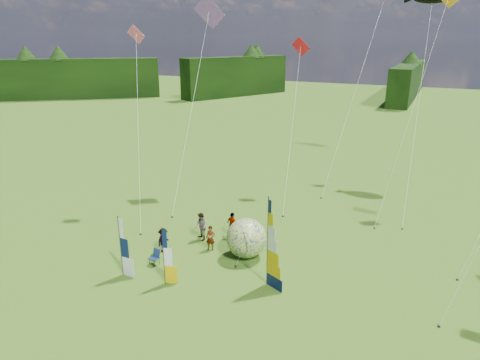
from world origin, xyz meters
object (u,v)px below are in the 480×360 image
at_px(side_banner_left, 164,257).
at_px(bol_inflatable, 246,238).
at_px(feather_banner_main, 268,243).
at_px(spectator_a, 211,238).
at_px(spectator_b, 201,227).
at_px(kite_whale, 420,91).
at_px(camp_chair, 154,257).
at_px(spectator_c, 163,240).
at_px(spectator_d, 232,225).
at_px(side_banner_far, 121,247).

xyz_separation_m(side_banner_left, bol_inflatable, (2.70, 4.65, -0.38)).
bearing_deg(feather_banner_main, spectator_a, -179.97).
relative_size(feather_banner_main, spectator_a, 3.08).
relative_size(spectator_b, kite_whale, 0.11).
xyz_separation_m(camp_chair, kite_whale, (12.23, 17.97, 8.33)).
relative_size(spectator_a, kite_whale, 0.09).
height_order(spectator_c, kite_whale, kite_whale).
height_order(bol_inflatable, spectator_d, bol_inflatable).
height_order(camp_chair, kite_whale, kite_whale).
relative_size(spectator_c, camp_chair, 1.67).
distance_m(feather_banner_main, spectator_a, 5.39).
relative_size(feather_banner_main, bol_inflatable, 2.02).
relative_size(spectator_b, camp_chair, 1.96).
distance_m(spectator_b, spectator_c, 2.77).
relative_size(feather_banner_main, camp_chair, 5.17).
bearing_deg(side_banner_left, side_banner_far, 167.96).
xyz_separation_m(side_banner_left, spectator_b, (-0.90, 5.39, -0.67)).
bearing_deg(spectator_c, camp_chair, -166.45).
height_order(spectator_b, spectator_d, spectator_b).
relative_size(side_banner_far, kite_whale, 0.20).
bearing_deg(spectator_c, side_banner_far, 169.82).
relative_size(camp_chair, kite_whale, 0.05).
bearing_deg(spectator_b, spectator_a, -4.01).
distance_m(spectator_d, camp_chair, 5.89).
bearing_deg(spectator_a, feather_banner_main, -37.19).
bearing_deg(feather_banner_main, kite_whale, 96.58).
height_order(side_banner_far, spectator_c, side_banner_far).
distance_m(spectator_d, kite_whale, 17.84).
height_order(spectator_a, spectator_d, spectator_d).
height_order(spectator_d, kite_whale, kite_whale).
height_order(spectator_a, kite_whale, kite_whale).
bearing_deg(spectator_d, spectator_b, 63.77).
height_order(side_banner_left, spectator_c, side_banner_left).
bearing_deg(bol_inflatable, camp_chair, -143.56).
xyz_separation_m(side_banner_left, side_banner_far, (-2.63, -0.30, 0.13)).
bearing_deg(feather_banner_main, spectator_b, 177.08).
relative_size(side_banner_left, bol_inflatable, 1.32).
xyz_separation_m(bol_inflatable, kite_whale, (7.81, 14.70, 7.59)).
bearing_deg(spectator_d, side_banner_left, 108.03).
bearing_deg(spectator_b, bol_inflatable, 21.56).
relative_size(feather_banner_main, spectator_b, 2.63).
relative_size(spectator_b, spectator_d, 1.09).
height_order(spectator_b, camp_chair, spectator_b).
distance_m(bol_inflatable, spectator_b, 3.69).
relative_size(side_banner_left, spectator_d, 1.87).
xyz_separation_m(spectator_d, kite_whale, (9.79, 12.62, 7.95)).
xyz_separation_m(spectator_a, spectator_d, (0.38, 2.28, 0.06)).
bearing_deg(spectator_b, side_banner_far, -73.71).
relative_size(bol_inflatable, spectator_d, 1.42).
height_order(side_banner_left, side_banner_far, side_banner_far).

